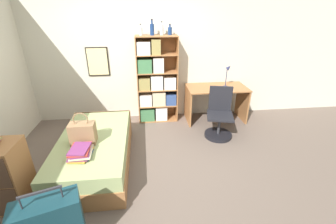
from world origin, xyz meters
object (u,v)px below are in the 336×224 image
object	(u,v)px
desk	(216,97)
handbag	(83,133)
desk_lamp	(228,72)
bookcase	(155,84)
desk_chair	(219,121)
bed	(95,150)
bottle_blue	(170,31)
bottle_clear	(162,30)
bottle_green	(141,31)
book_stack_on_bed	(81,152)
bottle_brown	(152,29)

from	to	relation	value
desk	handbag	bearing A→B (deg)	-148.76
handbag	desk_lamp	distance (m)	2.97
desk_lamp	bookcase	bearing A→B (deg)	173.90
desk	desk_lamp	size ratio (longest dim) A/B	2.61
desk_chair	bed	bearing A→B (deg)	-163.56
bottle_blue	desk_lamp	distance (m)	1.40
bed	bottle_clear	size ratio (longest dim) A/B	7.63
bottle_blue	desk_chair	world-z (taller)	bottle_blue
bookcase	bottle_clear	bearing A→B (deg)	15.15
bookcase	bottle_green	bearing A→B (deg)	173.81
bottle_blue	desk_chair	bearing A→B (deg)	-45.69
desk_lamp	handbag	bearing A→B (deg)	-150.87
desk_chair	bottle_blue	bearing A→B (deg)	134.31
bottle_clear	bottle_green	bearing A→B (deg)	-177.75
desk_lamp	bottle_green	bearing A→B (deg)	173.89
handbag	bottle_green	distance (m)	2.19
desk_chair	bottle_green	bearing A→B (deg)	148.86
bookcase	bottle_blue	bearing A→B (deg)	8.11
bed	handbag	xyz separation A→B (m)	(-0.09, -0.14, 0.40)
desk_lamp	book_stack_on_bed	bearing A→B (deg)	-145.47
desk	bottle_brown	bearing A→B (deg)	173.10
bottle_green	desk_chair	bearing A→B (deg)	-31.14
handbag	bottle_brown	bearing A→B (deg)	56.00
bed	bottle_green	distance (m)	2.30
bed	bottle_blue	size ratio (longest dim) A/B	9.50
handbag	desk_chair	distance (m)	2.40
bed	bookcase	size ratio (longest dim) A/B	1.07
book_stack_on_bed	desk	size ratio (longest dim) A/B	0.31
book_stack_on_bed	desk_chair	world-z (taller)	desk_chair
desk	bookcase	bearing A→B (deg)	173.35
desk	desk_chair	size ratio (longest dim) A/B	1.33
bed	handbag	distance (m)	0.43
bottle_clear	desk_lamp	world-z (taller)	bottle_clear
book_stack_on_bed	desk_lamp	xyz separation A→B (m)	(2.54, 1.75, 0.52)
bed	bottle_green	world-z (taller)	bottle_green
book_stack_on_bed	bottle_clear	size ratio (longest dim) A/B	1.57
bed	bookcase	bearing A→B (deg)	54.93
book_stack_on_bed	bottle_clear	world-z (taller)	bottle_clear
bed	bottle_brown	world-z (taller)	bottle_brown
bottle_brown	bottle_clear	world-z (taller)	bottle_brown
bottle_blue	desk_chair	distance (m)	1.95
bed	book_stack_on_bed	bearing A→B (deg)	-97.67
desk	bottle_blue	bearing A→B (deg)	168.68
bed	desk_chair	distance (m)	2.25
bookcase	desk	xyz separation A→B (m)	(1.27, -0.15, -0.29)
bottle_green	bottle_brown	bearing A→B (deg)	-4.63
bottle_blue	bottle_green	bearing A→B (deg)	-178.13
bottle_clear	desk_chair	bearing A→B (deg)	-40.72
bed	desk	xyz separation A→B (m)	(2.28, 1.30, 0.28)
bed	bottle_blue	xyz separation A→B (m)	(1.32, 1.49, 1.59)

